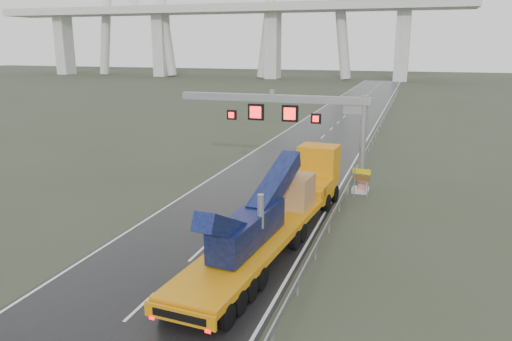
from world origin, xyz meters
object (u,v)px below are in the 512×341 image
(heavy_haul_truck, at_px, (285,203))
(exit_sign_pair, at_px, (361,178))
(sign_gantry, at_px, (299,115))
(striped_barrier, at_px, (363,187))

(heavy_haul_truck, height_order, exit_sign_pair, heavy_haul_truck)
(heavy_haul_truck, relative_size, exit_sign_pair, 9.03)
(sign_gantry, bearing_deg, striped_barrier, -4.64)
(sign_gantry, xyz_separation_m, exit_sign_pair, (5.00, -1.65, -4.04))
(sign_gantry, bearing_deg, heavy_haul_truck, -81.36)
(exit_sign_pair, distance_m, striped_barrier, 1.63)
(heavy_haul_truck, bearing_deg, exit_sign_pair, 71.45)
(sign_gantry, distance_m, striped_barrier, 7.16)
(sign_gantry, relative_size, exit_sign_pair, 6.64)
(sign_gantry, bearing_deg, exit_sign_pair, -18.26)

